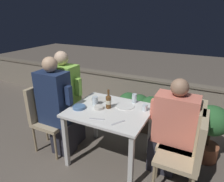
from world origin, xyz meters
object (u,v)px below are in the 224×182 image
(person_navy_jumper, at_px, (56,107))
(chair_right_far, at_px, (190,137))
(beer_bottle, at_px, (108,101))
(chair_left_near, at_px, (46,112))
(chair_left_far, at_px, (57,104))
(person_green_blouse, at_px, (67,98))
(potted_plant, at_px, (210,128))
(chair_right_near, at_px, (189,150))
(person_coral_top, at_px, (171,129))

(person_navy_jumper, relative_size, chair_right_far, 1.44)
(beer_bottle, bearing_deg, chair_left_near, -168.62)
(person_navy_jumper, xyz_separation_m, beer_bottle, (0.68, 0.18, 0.15))
(chair_left_far, relative_size, chair_right_far, 1.00)
(person_green_blouse, distance_m, chair_right_far, 1.70)
(chair_right_far, distance_m, potted_plant, 0.50)
(chair_left_near, relative_size, chair_right_near, 1.00)
(chair_left_far, distance_m, potted_plant, 2.15)
(person_coral_top, bearing_deg, chair_left_far, -179.92)
(chair_right_far, bearing_deg, potted_plant, 64.89)
(chair_left_near, xyz_separation_m, chair_left_far, (-0.05, 0.27, 0.00))
(chair_right_far, bearing_deg, person_green_blouse, -179.92)
(person_green_blouse, relative_size, chair_right_near, 1.46)
(person_navy_jumper, distance_m, beer_bottle, 0.72)
(chair_right_near, height_order, chair_right_far, same)
(beer_bottle, height_order, potted_plant, beer_bottle)
(chair_right_near, distance_m, chair_right_far, 0.24)
(chair_left_near, bearing_deg, person_navy_jumper, 0.00)
(chair_right_near, relative_size, potted_plant, 1.21)
(person_navy_jumper, distance_m, chair_right_near, 1.67)
(chair_right_near, bearing_deg, person_green_blouse, 172.07)
(chair_left_far, relative_size, person_coral_top, 0.78)
(potted_plant, bearing_deg, chair_left_far, -167.96)
(person_green_blouse, height_order, potted_plant, person_green_blouse)
(chair_left_far, relative_size, chair_right_near, 1.00)
(chair_right_near, distance_m, beer_bottle, 1.04)
(person_coral_top, bearing_deg, potted_plant, 47.07)
(person_navy_jumper, xyz_separation_m, chair_right_near, (1.67, 0.03, -0.13))
(chair_left_near, relative_size, person_coral_top, 0.78)
(chair_left_near, xyz_separation_m, chair_right_near, (1.87, 0.03, 0.00))
(person_navy_jumper, xyz_separation_m, chair_right_far, (1.64, 0.27, -0.13))
(person_navy_jumper, bearing_deg, person_green_blouse, 100.10)
(chair_right_near, bearing_deg, potted_plant, 75.21)
(chair_right_near, xyz_separation_m, beer_bottle, (-0.99, 0.14, 0.28))
(chair_right_near, height_order, beer_bottle, beer_bottle)
(chair_right_far, relative_size, beer_bottle, 3.88)
(chair_left_far, bearing_deg, chair_right_far, 0.07)
(person_navy_jumper, distance_m, chair_left_far, 0.39)
(beer_bottle, bearing_deg, chair_left_far, 174.22)
(person_coral_top, bearing_deg, chair_right_near, -46.04)
(chair_left_near, relative_size, chair_right_far, 1.00)
(chair_right_near, bearing_deg, chair_right_far, 96.47)
(chair_left_far, xyz_separation_m, potted_plant, (2.10, 0.45, -0.08))
(person_navy_jumper, bearing_deg, potted_plant, 21.25)
(chair_left_near, distance_m, person_navy_jumper, 0.24)
(chair_left_near, height_order, chair_right_far, same)
(person_green_blouse, relative_size, person_coral_top, 1.13)
(person_green_blouse, distance_m, person_coral_top, 1.49)
(chair_right_far, xyz_separation_m, person_coral_top, (-0.21, 0.00, 0.05))
(beer_bottle, bearing_deg, person_green_blouse, 172.64)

